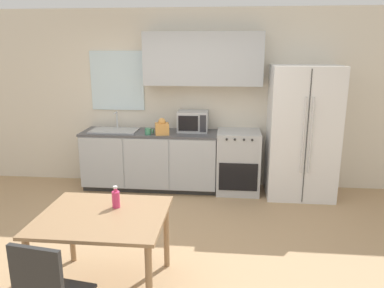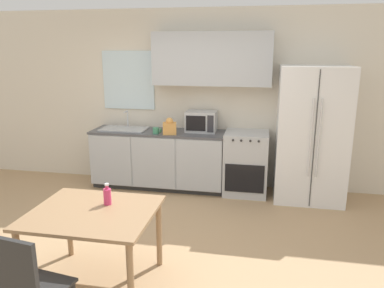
# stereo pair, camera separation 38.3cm
# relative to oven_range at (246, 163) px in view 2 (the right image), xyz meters

# --- Properties ---
(ground_plane) EXTENTS (12.00, 12.00, 0.00)m
(ground_plane) POSITION_rel_oven_range_xyz_m (-0.92, -1.79, -0.46)
(ground_plane) COLOR tan
(wall_back) EXTENTS (12.00, 0.38, 2.70)m
(wall_back) POSITION_rel_oven_range_xyz_m (-0.86, 0.29, 1.00)
(wall_back) COLOR beige
(wall_back) RESTS_ON ground_plane
(kitchen_counter) EXTENTS (2.05, 0.61, 0.90)m
(kitchen_counter) POSITION_rel_oven_range_xyz_m (-1.34, 0.00, -0.01)
(kitchen_counter) COLOR #333333
(kitchen_counter) RESTS_ON ground_plane
(oven_range) EXTENTS (0.63, 0.61, 0.93)m
(oven_range) POSITION_rel_oven_range_xyz_m (0.00, 0.00, 0.00)
(oven_range) COLOR #B7BABC
(oven_range) RESTS_ON ground_plane
(refrigerator) EXTENTS (0.95, 0.75, 1.90)m
(refrigerator) POSITION_rel_oven_range_xyz_m (0.89, -0.05, 0.48)
(refrigerator) COLOR white
(refrigerator) RESTS_ON ground_plane
(kitchen_sink) EXTENTS (0.70, 0.42, 0.27)m
(kitchen_sink) POSITION_rel_oven_range_xyz_m (-1.89, 0.01, 0.45)
(kitchen_sink) COLOR #B7BABC
(kitchen_sink) RESTS_ON kitchen_counter
(microwave) EXTENTS (0.45, 0.35, 0.31)m
(microwave) POSITION_rel_oven_range_xyz_m (-0.69, 0.10, 0.59)
(microwave) COLOR #B7BABC
(microwave) RESTS_ON kitchen_counter
(coffee_mug) EXTENTS (0.13, 0.09, 0.09)m
(coffee_mug) POSITION_rel_oven_range_xyz_m (-1.31, -0.18, 0.48)
(coffee_mug) COLOR #3F8C66
(coffee_mug) RESTS_ON kitchen_counter
(grocery_bag_0) EXTENTS (0.23, 0.21, 0.25)m
(grocery_bag_0) POSITION_rel_oven_range_xyz_m (-1.12, -0.16, 0.54)
(grocery_bag_0) COLOR #DB994C
(grocery_bag_0) RESTS_ON kitchen_counter
(dining_table) EXTENTS (1.09, 0.93, 0.73)m
(dining_table) POSITION_rel_oven_range_xyz_m (-1.22, -2.53, 0.16)
(dining_table) COLOR #997551
(dining_table) RESTS_ON ground_plane
(dining_chair_near) EXTENTS (0.46, 0.46, 0.93)m
(dining_chair_near) POSITION_rel_oven_range_xyz_m (-1.33, -3.37, 0.07)
(dining_chair_near) COLOR #282828
(dining_chair_near) RESTS_ON ground_plane
(drink_bottle) EXTENTS (0.07, 0.07, 0.20)m
(drink_bottle) POSITION_rel_oven_range_xyz_m (-1.15, -2.37, 0.34)
(drink_bottle) COLOR #DB386B
(drink_bottle) RESTS_ON dining_table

